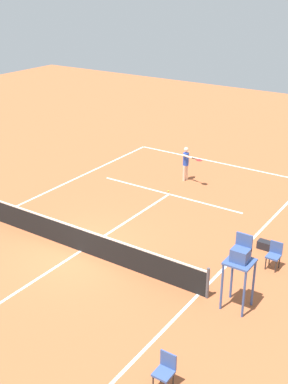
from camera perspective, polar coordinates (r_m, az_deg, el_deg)
The scene contains 9 objects.
ground_plane at distance 18.41m, azimuth -7.25°, elevation -6.71°, with size 60.00×60.00×0.00m, color #AD5933.
court_lines at distance 18.41m, azimuth -7.25°, elevation -6.70°, with size 9.78×22.69×0.01m.
tennis_net at distance 18.17m, azimuth -7.33°, elevation -5.36°, with size 10.38×0.10×1.07m.
player_serving at distance 24.13m, azimuth 4.88°, elevation 3.54°, with size 1.24×0.78×1.70m.
tennis_ball at distance 23.14m, azimuth 2.79°, elevation 0.11°, with size 0.07×0.07×0.07m, color #CCE033.
umpire_chair at distance 14.87m, azimuth 10.93°, elevation -7.72°, with size 0.80×0.80×2.41m.
courtside_chair_near at distance 12.68m, azimuth 2.43°, elevation -19.65°, with size 0.44×0.46×0.95m.
courtside_chair_mid at distance 17.60m, azimuth 14.66°, elevation -6.88°, with size 0.44×0.46×0.95m.
equipment_bag at distance 18.85m, azimuth 13.98°, elevation -5.99°, with size 0.76×0.32×0.30m, color black.
Camera 1 is at (-10.72, 11.81, 9.20)m, focal length 46.66 mm.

